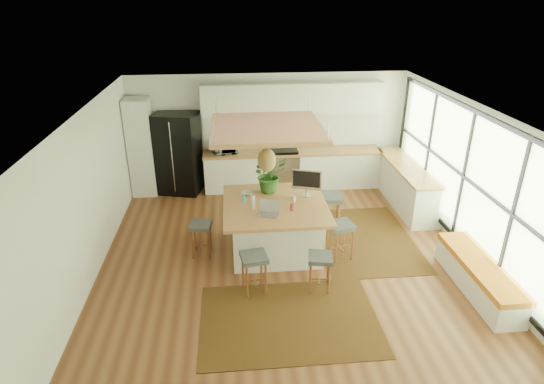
{
  "coord_description": "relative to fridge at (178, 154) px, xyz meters",
  "views": [
    {
      "loc": [
        -0.89,
        -6.81,
        4.43
      ],
      "look_at": [
        -0.2,
        0.5,
        1.1
      ],
      "focal_mm": 29.59,
      "sensor_mm": 36.0,
      "label": 1
    }
  ],
  "objects": [
    {
      "name": "floor",
      "position": [
        2.13,
        -3.21,
        -0.93
      ],
      "size": [
        7.0,
        7.0,
        0.0
      ],
      "primitive_type": "plane",
      "color": "brown",
      "rests_on": "ground"
    },
    {
      "name": "ceiling",
      "position": [
        2.13,
        -3.21,
        1.78
      ],
      "size": [
        7.0,
        7.0,
        0.0
      ],
      "primitive_type": "plane",
      "rotation": [
        3.14,
        0.0,
        0.0
      ],
      "color": "white",
      "rests_on": "ground"
    },
    {
      "name": "wall_back",
      "position": [
        2.13,
        0.29,
        0.42
      ],
      "size": [
        6.5,
        0.0,
        6.5
      ],
      "primitive_type": "plane",
      "rotation": [
        1.57,
        0.0,
        0.0
      ],
      "color": "white",
      "rests_on": "ground"
    },
    {
      "name": "wall_front",
      "position": [
        2.13,
        -6.71,
        0.42
      ],
      "size": [
        6.5,
        0.0,
        6.5
      ],
      "primitive_type": "plane",
      "rotation": [
        -1.57,
        0.0,
        0.0
      ],
      "color": "white",
      "rests_on": "ground"
    },
    {
      "name": "wall_left",
      "position": [
        -1.12,
        -3.21,
        0.42
      ],
      "size": [
        0.0,
        7.0,
        7.0
      ],
      "primitive_type": "plane",
      "rotation": [
        1.57,
        0.0,
        1.57
      ],
      "color": "white",
      "rests_on": "ground"
    },
    {
      "name": "wall_right",
      "position": [
        5.38,
        -3.21,
        0.42
      ],
      "size": [
        0.0,
        7.0,
        7.0
      ],
      "primitive_type": "plane",
      "rotation": [
        1.57,
        0.0,
        -1.57
      ],
      "color": "white",
      "rests_on": "ground"
    },
    {
      "name": "window_wall",
      "position": [
        5.35,
        -3.21,
        0.47
      ],
      "size": [
        0.1,
        6.2,
        2.6
      ],
      "primitive_type": null,
      "color": "black",
      "rests_on": "wall_right"
    },
    {
      "name": "pantry",
      "position": [
        -0.82,
        -0.03,
        0.2
      ],
      "size": [
        0.55,
        0.6,
        2.25
      ],
      "primitive_type": "cube",
      "color": "white",
      "rests_on": "floor"
    },
    {
      "name": "back_counter_base",
      "position": [
        2.68,
        -0.03,
        -0.49
      ],
      "size": [
        4.2,
        0.6,
        0.88
      ],
      "primitive_type": "cube",
      "color": "white",
      "rests_on": "floor"
    },
    {
      "name": "back_counter_top",
      "position": [
        2.68,
        -0.03,
        -0.03
      ],
      "size": [
        4.24,
        0.64,
        0.05
      ],
      "primitive_type": "cube",
      "color": "#AA6D3C",
      "rests_on": "back_counter_base"
    },
    {
      "name": "backsplash",
      "position": [
        2.68,
        0.27,
        0.43
      ],
      "size": [
        4.2,
        0.02,
        0.8
      ],
      "primitive_type": "cube",
      "color": "white",
      "rests_on": "wall_back"
    },
    {
      "name": "upper_cabinets",
      "position": [
        2.68,
        0.11,
        1.22
      ],
      "size": [
        4.2,
        0.34,
        0.7
      ],
      "primitive_type": "cube",
      "color": "white",
      "rests_on": "wall_back"
    },
    {
      "name": "range",
      "position": [
        2.43,
        -0.03,
        -0.43
      ],
      "size": [
        0.76,
        0.62,
        1.0
      ],
      "primitive_type": null,
      "color": "#A5A5AA",
      "rests_on": "floor"
    },
    {
      "name": "right_counter_base",
      "position": [
        5.06,
        -1.21,
        -0.49
      ],
      "size": [
        0.6,
        2.5,
        0.88
      ],
      "primitive_type": "cube",
      "color": "white",
      "rests_on": "floor"
    },
    {
      "name": "right_counter_top",
      "position": [
        5.06,
        -1.21,
        -0.03
      ],
      "size": [
        0.64,
        2.54,
        0.05
      ],
      "primitive_type": "cube",
      "color": "#AA6D3C",
      "rests_on": "right_counter_base"
    },
    {
      "name": "window_bench",
      "position": [
        5.08,
        -4.41,
        -0.68
      ],
      "size": [
        0.52,
        2.0,
        0.5
      ],
      "primitive_type": null,
      "color": "white",
      "rests_on": "floor"
    },
    {
      "name": "ceiling_panel",
      "position": [
        1.83,
        -2.81,
        1.12
      ],
      "size": [
        1.86,
        1.86,
        0.8
      ],
      "primitive_type": null,
      "color": "#AA6D3C",
      "rests_on": "ceiling"
    },
    {
      "name": "rug_near",
      "position": [
        1.98,
        -4.85,
        -0.92
      ],
      "size": [
        2.6,
        1.8,
        0.01
      ],
      "primitive_type": "cube",
      "color": "black",
      "rests_on": "floor"
    },
    {
      "name": "rug_right",
      "position": [
        3.75,
        -2.67,
        -0.92
      ],
      "size": [
        1.8,
        2.6,
        0.01
      ],
      "primitive_type": "cube",
      "color": "black",
      "rests_on": "floor"
    },
    {
      "name": "fridge",
      "position": [
        0.0,
        0.0,
        0.0
      ],
      "size": [
        1.1,
        0.95,
        1.9
      ],
      "primitive_type": null,
      "rotation": [
        0.0,
        0.0,
        -0.25
      ],
      "color": "black",
      "rests_on": "floor"
    },
    {
      "name": "island",
      "position": [
        1.98,
        -2.84,
        -0.46
      ],
      "size": [
        1.85,
        1.85,
        0.93
      ],
      "primitive_type": null,
      "color": "#AA6D3C",
      "rests_on": "floor"
    },
    {
      "name": "stool_near_left",
      "position": [
        1.52,
        -4.1,
        -0.57
      ],
      "size": [
        0.46,
        0.46,
        0.67
      ],
      "primitive_type": null,
      "rotation": [
        0.0,
        0.0,
        0.17
      ],
      "color": "#3F4246",
      "rests_on": "floor"
    },
    {
      "name": "stool_near_right",
      "position": [
        2.56,
        -4.15,
        -0.57
      ],
      "size": [
        0.43,
        0.43,
        0.63
      ],
      "primitive_type": null,
      "rotation": [
        0.0,
        0.0,
        -0.18
      ],
      "color": "#3F4246",
      "rests_on": "floor"
    },
    {
      "name": "stool_right_front",
      "position": [
        3.1,
        -3.26,
        -0.57
      ],
      "size": [
        0.5,
        0.5,
        0.7
      ],
      "primitive_type": null,
      "rotation": [
        0.0,
        0.0,
        1.81
      ],
      "color": "#3F4246",
      "rests_on": "floor"
    },
    {
      "name": "stool_right_back",
      "position": [
        3.11,
        -2.28,
        -0.57
      ],
      "size": [
        0.54,
        0.54,
        0.79
      ],
      "primitive_type": null,
      "rotation": [
        0.0,
        0.0,
        1.41
      ],
      "color": "#3F4246",
      "rests_on": "floor"
    },
    {
      "name": "stool_left_side",
      "position": [
        0.63,
        -2.93,
        -0.57
      ],
      "size": [
        0.42,
        0.42,
        0.64
      ],
      "primitive_type": null,
      "rotation": [
        0.0,
        0.0,
        -1.69
      ],
      "color": "#3F4246",
      "rests_on": "floor"
    },
    {
      "name": "laptop",
      "position": [
        1.81,
        -3.27,
        0.12
      ],
      "size": [
        0.44,
        0.45,
        0.26
      ],
      "primitive_type": null,
      "rotation": [
        0.0,
        0.0,
        -0.32
      ],
      "color": "#A5A5AA",
      "rests_on": "island"
    },
    {
      "name": "monitor",
      "position": [
        2.58,
        -2.56,
        0.26
      ],
      "size": [
        0.59,
        0.36,
        0.52
      ],
      "primitive_type": null,
      "rotation": [
        0.0,
        0.0,
        -0.32
      ],
      "color": "#A5A5AA",
      "rests_on": "island"
    },
    {
      "name": "microwave",
      "position": [
        1.08,
        -0.01,
        0.19
      ],
      "size": [
        0.61,
        0.42,
        0.38
      ],
      "primitive_type": "imported",
      "rotation": [
        0.0,
        0.0,
        0.21
      ],
      "color": "#A5A5AA",
      "rests_on": "back_counter_top"
    },
    {
      "name": "island_plant",
      "position": [
        1.93,
        -2.28,
        0.27
      ],
      "size": [
        0.82,
        0.86,
        0.54
      ],
      "primitive_type": "imported",
      "rotation": [
        0.0,
        0.0,
        0.35
      ],
      "color": "#1E4C19",
      "rests_on": "island"
    },
    {
      "name": "island_bowl",
      "position": [
        1.5,
        -2.41,
        0.03
      ],
      "size": [
        0.27,
        0.27,
        0.05
      ],
      "primitive_type": "imported",
      "rotation": [
        0.0,
        0.0,
        -0.35
      ],
      "color": "beige",
      "rests_on": "island"
    },
    {
      "name": "island_bottle_0",
      "position": [
        1.43,
        -2.74,
        0.1
      ],
      "size": [
        0.07,
        0.07,
        0.19
      ],
      "primitive_type": "cylinder",
      "color": "#35ADD6",
      "rests_on": "island"
    },
    {
      "name": "island_bottle_1",
      "position": [
        1.58,
        -2.99,
        0.1
      ],
      "size": [
        0.07,
        0.07,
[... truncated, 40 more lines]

